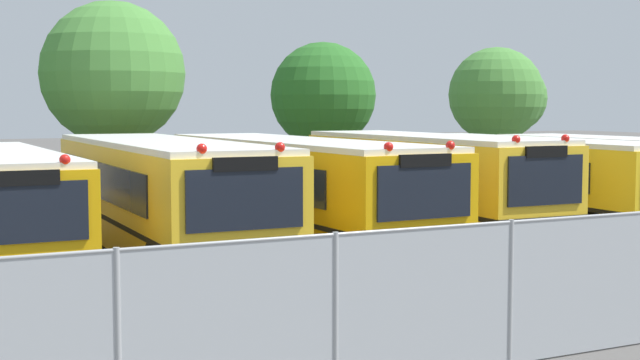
% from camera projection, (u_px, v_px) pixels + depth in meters
% --- Properties ---
extents(ground_plane, '(160.00, 160.00, 0.00)m').
position_uv_depth(ground_plane, '(362.00, 242.00, 22.22)').
color(ground_plane, '#514F4C').
extents(school_bus_1, '(2.78, 10.87, 2.77)m').
position_uv_depth(school_bus_1, '(161.00, 193.00, 19.69)').
color(school_bus_1, yellow).
rests_on(school_bus_1, ground_plane).
extents(school_bus_2, '(2.86, 11.04, 2.73)m').
position_uv_depth(school_bus_2, '(296.00, 188.00, 21.27)').
color(school_bus_2, '#EAA80C').
rests_on(school_bus_2, ground_plane).
extents(school_bus_3, '(2.60, 9.59, 2.79)m').
position_uv_depth(school_bus_3, '(426.00, 181.00, 22.85)').
color(school_bus_3, yellow).
rests_on(school_bus_3, ground_plane).
extents(school_bus_4, '(2.52, 10.28, 2.64)m').
position_uv_depth(school_bus_4, '(531.00, 179.00, 24.55)').
color(school_bus_4, yellow).
rests_on(school_bus_4, ground_plane).
extents(school_bus_5, '(2.53, 9.66, 2.60)m').
position_uv_depth(school_bus_5, '(627.00, 176.00, 25.97)').
color(school_bus_5, yellow).
rests_on(school_bus_5, ground_plane).
extents(tree_1, '(4.49, 4.49, 6.66)m').
position_uv_depth(tree_1, '(115.00, 74.00, 27.81)').
color(tree_1, '#4C3823').
rests_on(tree_1, ground_plane).
extents(tree_2, '(3.78, 3.78, 5.68)m').
position_uv_depth(tree_2, '(326.00, 95.00, 31.71)').
color(tree_2, '#4C3823').
rests_on(tree_2, ground_plane).
extents(tree_3, '(4.04, 3.74, 5.73)m').
position_uv_depth(tree_3, '(501.00, 96.00, 35.16)').
color(tree_3, '#4C3823').
rests_on(tree_3, ground_plane).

